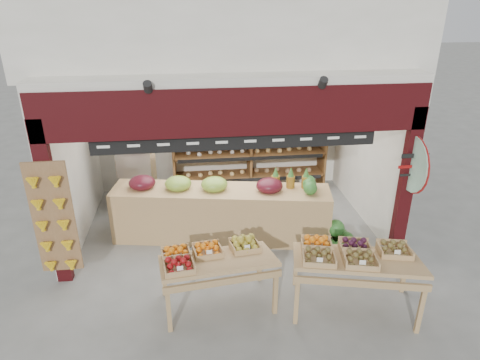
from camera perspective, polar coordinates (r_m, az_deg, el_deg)
name	(u,v)px	position (r m, az deg, el deg)	size (l,w,h in m)	color
ground	(231,234)	(8.16, -1.23, -7.21)	(60.00, 60.00, 0.00)	slate
shop_structure	(220,8)	(8.59, -2.65, 21.93)	(6.36, 5.12, 5.40)	white
banana_board	(53,222)	(6.87, -23.62, -5.10)	(0.60, 0.15, 1.80)	olive
gift_sign	(413,164)	(7.17, 22.06, 1.98)	(0.04, 0.93, 0.92)	#A0C9B3
back_shelving	(250,139)	(9.45, 1.31, 5.47)	(3.41, 0.56, 2.07)	brown
refrigerator	(136,162)	(9.06, -13.72, 2.41)	(0.78, 0.78, 2.00)	silver
cardboard_stack	(145,209)	(8.77, -12.52, -3.76)	(0.97, 0.71, 0.62)	silver
mid_counter	(220,212)	(7.82, -2.68, -4.22)	(3.97, 1.42, 1.21)	tan
display_table_left	(209,258)	(6.13, -4.19, -10.30)	(1.70, 1.08, 1.02)	tan
display_table_right	(352,255)	(6.22, 14.68, -9.71)	(1.92, 1.34, 1.10)	tan
watermelon_pile	(334,239)	(7.79, 12.38, -7.65)	(0.79, 0.76, 0.58)	#1A4C19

